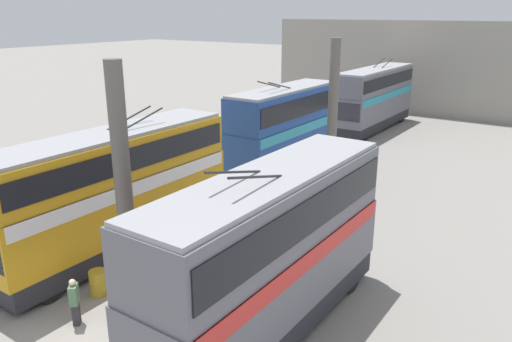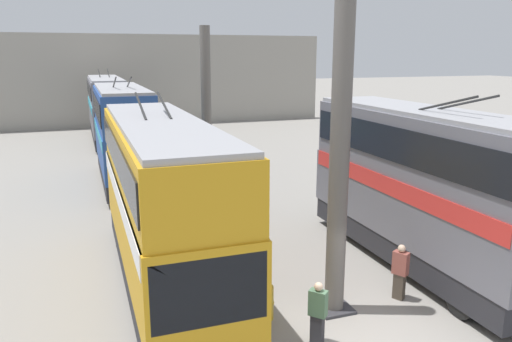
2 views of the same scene
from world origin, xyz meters
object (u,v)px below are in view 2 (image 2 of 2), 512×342
bus_right_mid (123,130)px  person_by_left_row (400,271)px  bus_left_far (422,178)px  person_aisle_foreground (318,312)px  person_aisle_midway (222,202)px  oil_drum (262,303)px  bus_right_far (107,105)px  person_by_right_row (213,233)px  bus_right_near (163,195)px

bus_right_mid → person_by_left_row: (-15.80, -6.05, -2.05)m
bus_left_far → person_aisle_foreground: bus_left_far is taller
person_aisle_midway → person_aisle_foreground: bearing=-134.4°
bus_left_far → person_by_left_row: bus_left_far is taller
person_by_left_row → oil_drum: (0.29, 4.02, -0.41)m
bus_right_mid → person_aisle_midway: size_ratio=5.46×
oil_drum → bus_right_far: bearing=3.9°
oil_drum → bus_left_far: bearing=-74.9°
person_aisle_foreground → person_by_left_row: bearing=159.4°
person_by_right_row → oil_drum: 4.14m
bus_left_far → person_by_right_row: bearing=68.4°
oil_drum → person_by_left_row: bearing=-94.1°
person_aisle_foreground → person_aisle_midway: size_ratio=0.95×
oil_drum → bus_right_near: bearing=37.3°
bus_right_mid → person_aisle_midway: bearing=-158.2°
person_by_right_row → person_aisle_midway: 3.83m
person_aisle_foreground → person_aisle_midway: (9.22, -0.26, 0.05)m
bus_right_near → person_aisle_foreground: size_ratio=6.80×
person_aisle_foreground → oil_drum: size_ratio=1.77×
bus_right_far → person_aisle_midway: size_ratio=6.68×
bus_right_far → person_by_left_row: bearing=-168.6°
bus_right_mid → oil_drum: (-15.51, -2.03, -2.46)m
bus_right_mid → bus_right_far: (14.09, 0.00, -0.06)m
bus_right_near → bus_right_far: bearing=0.0°
person_aisle_foreground → person_aisle_midway: person_aisle_midway is taller
bus_left_far → person_by_left_row: size_ratio=6.07×
bus_right_near → person_aisle_midway: (5.02, -3.14, -1.96)m
bus_right_far → person_by_right_row: size_ratio=6.08×
person_by_right_row → oil_drum: (-4.10, -0.24, -0.53)m
bus_left_far → oil_drum: (-1.63, 6.02, -2.45)m
bus_right_mid → person_by_left_row: bus_right_mid is taller
person_aisle_foreground → person_by_left_row: person_by_left_row is taller
oil_drum → bus_right_mid: bearing=7.5°
person_by_left_row → person_aisle_midway: person_aisle_midway is taller
bus_left_far → bus_right_near: size_ratio=0.92×
bus_left_far → person_aisle_foreground: (-3.16, 5.18, -2.07)m
bus_left_far → oil_drum: 6.70m
person_aisle_foreground → person_aisle_midway: 9.22m
bus_left_far → person_by_right_row: size_ratio=5.41×
person_by_right_row → oil_drum: person_by_right_row is taller
person_aisle_foreground → person_by_left_row: size_ratio=0.97×
person_aisle_foreground → oil_drum: bearing=-103.1°
person_by_right_row → person_aisle_midway: (3.58, -1.34, -0.10)m
bus_left_far → person_by_right_row: bus_left_far is taller
person_aisle_foreground → person_by_right_row: size_ratio=0.86×
person_by_left_row → person_by_right_row: bearing=104.9°
bus_right_near → person_by_right_row: bearing=-51.4°
person_aisle_foreground → bus_right_near: bearing=-97.6°
bus_right_near → bus_right_mid: 12.84m
bus_right_near → person_by_left_row: bus_right_near is taller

